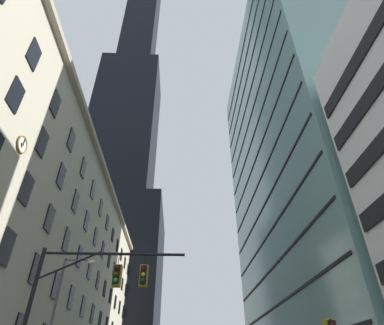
% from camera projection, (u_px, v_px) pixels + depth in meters
% --- Properties ---
extents(station_building, '(18.26, 73.19, 26.25)m').
position_uv_depth(station_building, '(26.00, 269.00, 41.02)').
color(station_building, '#B2A88E').
rests_on(station_building, ground).
extents(dark_skyscraper, '(29.83, 29.83, 203.18)m').
position_uv_depth(dark_skyscraper, '(120.00, 163.00, 102.21)').
color(dark_skyscraper, black).
rests_on(dark_skyscraper, ground).
extents(glass_office_midrise, '(17.23, 37.53, 56.52)m').
position_uv_depth(glass_office_midrise, '(313.00, 159.00, 46.95)').
color(glass_office_midrise, gray).
rests_on(glass_office_midrise, ground).
extents(traffic_signal_mast, '(7.37, 0.63, 6.71)m').
position_uv_depth(traffic_signal_mast, '(94.00, 290.00, 15.22)').
color(traffic_signal_mast, black).
rests_on(traffic_signal_mast, sidewalk_left).
extents(street_lamppost, '(2.26, 0.32, 8.50)m').
position_uv_depth(street_lamppost, '(59.00, 310.00, 21.25)').
color(street_lamppost, '#47474C').
rests_on(street_lamppost, sidewalk_left).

